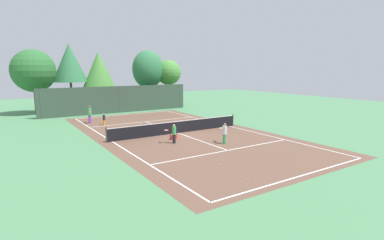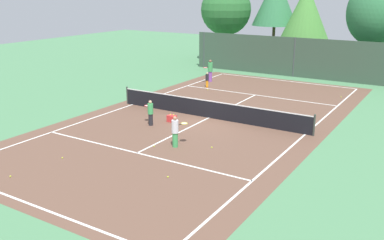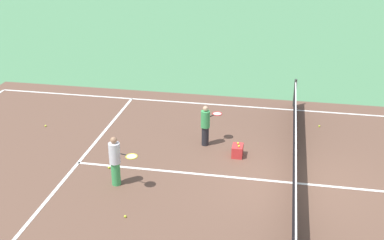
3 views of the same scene
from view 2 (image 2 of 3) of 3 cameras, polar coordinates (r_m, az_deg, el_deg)
name	(u,v)px [view 2 (image 2 of 3)]	position (r m, az deg, el deg)	size (l,w,h in m)	color
ground_plane	(209,118)	(24.18, 2.26, 0.29)	(80.00, 80.00, 0.00)	#4C8456
court_surface	(209,118)	(24.18, 2.26, 0.30)	(13.00, 25.00, 0.01)	brown
tennis_net	(209,109)	(24.04, 2.28, 1.46)	(11.90, 0.10, 1.10)	#333833
perimeter_fence	(294,57)	(36.42, 13.35, 8.08)	(18.00, 0.12, 3.20)	#384C3D
tree_0	(374,13)	(37.70, 22.99, 12.95)	(4.27, 3.76, 7.73)	brown
tree_2	(306,12)	(41.04, 14.82, 13.68)	(4.29, 4.29, 7.39)	brown
tree_3	(275,0)	(43.11, 10.99, 15.35)	(4.30, 4.30, 8.36)	brown
tree_4	(226,10)	(43.25, 4.52, 14.32)	(4.87, 4.87, 7.44)	brown
player_0	(207,80)	(31.70, 2.01, 5.35)	(0.24, 0.24, 1.10)	orange
player_1	(150,112)	(22.77, -5.53, 1.01)	(0.82, 0.69, 1.36)	#232328
player_2	(210,70)	(33.65, 2.41, 6.57)	(0.49, 0.95, 1.71)	purple
player_3	(175,131)	(19.53, -2.21, -1.47)	(0.51, 0.89, 1.46)	#3FA559
ball_crate	(172,119)	(23.43, -2.69, 0.20)	(0.47, 0.33, 0.43)	red
tennis_ball_0	(159,104)	(27.03, -4.35, 2.12)	(0.07, 0.07, 0.07)	#CCE533
tennis_ball_1	(168,177)	(16.65, -3.21, -7.52)	(0.07, 0.07, 0.07)	#CCE533
tennis_ball_2	(154,146)	(19.82, -5.03, -3.46)	(0.07, 0.07, 0.07)	#CCE533
tennis_ball_3	(10,176)	(18.07, -22.89, -6.89)	(0.07, 0.07, 0.07)	#CCE533
tennis_ball_4	(341,97)	(30.42, 19.12, 2.90)	(0.07, 0.07, 0.07)	#CCE533
tennis_ball_5	(258,121)	(23.72, 8.76, -0.15)	(0.07, 0.07, 0.07)	#CCE533
tennis_ball_6	(62,158)	(19.23, -16.78, -4.81)	(0.07, 0.07, 0.07)	#CCE533
tennis_ball_7	(208,90)	(30.84, 2.10, 4.02)	(0.07, 0.07, 0.07)	#CCE533
tennis_ball_8	(212,147)	(19.61, 2.64, -3.64)	(0.07, 0.07, 0.07)	#CCE533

